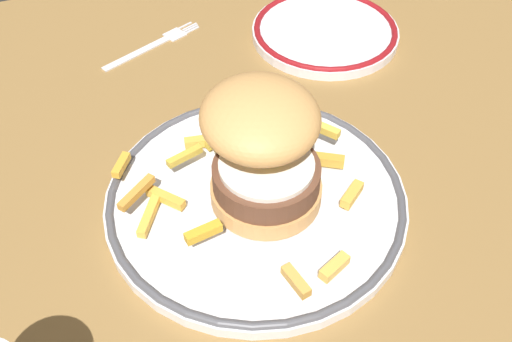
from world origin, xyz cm
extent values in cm
cube|color=olive|center=(0.00, 0.00, -2.00)|extent=(123.51, 85.45, 4.00)
cylinder|color=silver|center=(-2.97, -4.89, 0.60)|extent=(28.74, 28.74, 1.20)
torus|color=#4C4C51|center=(-2.97, -4.89, 1.20)|extent=(28.34, 28.34, 0.80)
cylinder|color=tan|center=(-2.29, -5.73, 2.50)|extent=(10.35, 10.35, 1.80)
cylinder|color=brown|center=(-2.29, -5.73, 4.56)|extent=(9.83, 9.83, 2.31)
cylinder|color=white|center=(-2.29, -5.73, 5.96)|extent=(8.61, 8.61, 0.50)
ellipsoid|color=yellow|center=(-1.85, -5.32, 6.63)|extent=(2.60, 2.60, 1.40)
ellipsoid|color=tan|center=(-2.21, -3.97, 10.05)|extent=(10.84, 11.24, 5.60)
cube|color=gold|center=(4.57, -3.55, 2.10)|extent=(4.24, 3.11, 1.00)
cube|color=gold|center=(-0.29, -15.42, 2.09)|extent=(3.15, 2.11, 0.99)
cube|color=gold|center=(-4.10, -16.51, 3.80)|extent=(1.46, 3.17, 0.88)
cube|color=gold|center=(5.16, -8.73, 2.09)|extent=(3.09, 2.66, 0.98)
cube|color=gold|center=(-5.96, 3.31, 2.06)|extent=(3.13, 1.44, 0.92)
cube|color=gold|center=(-13.09, -4.20, 2.00)|extent=(3.22, 4.48, 0.81)
cube|color=gold|center=(5.76, -1.00, 3.67)|extent=(2.75, 3.39, 0.83)
cube|color=gold|center=(-8.23, 0.56, 3.36)|extent=(3.80, 1.74, 0.70)
cube|color=gold|center=(-14.13, 2.18, 2.78)|extent=(2.31, 2.84, 0.78)
cube|color=gold|center=(-13.63, -2.45, 3.46)|extent=(4.01, 3.27, 0.75)
cube|color=gold|center=(-11.17, -2.75, 2.03)|extent=(3.21, 3.63, 0.85)
cube|color=gold|center=(-3.23, 3.14, 2.04)|extent=(4.73, 2.21, 0.88)
cube|color=gold|center=(-9.43, -9.22, 3.79)|extent=(3.38, 1.35, 0.88)
cylinder|color=white|center=(15.71, 18.48, 0.60)|extent=(18.85, 18.85, 1.20)
torus|color=maroon|center=(15.71, 18.48, 1.20)|extent=(18.45, 18.45, 0.80)
cube|color=silver|center=(-7.88, 23.56, 0.18)|extent=(9.62, 4.76, 0.36)
cube|color=silver|center=(-2.34, 25.86, 0.18)|extent=(3.06, 2.95, 0.32)
cube|color=silver|center=(-0.60, 27.40, 0.18)|extent=(2.32, 1.16, 0.28)
cube|color=silver|center=(-0.41, 26.94, 0.18)|extent=(2.32, 1.16, 0.28)
cube|color=silver|center=(-0.21, 26.48, 0.18)|extent=(2.32, 1.16, 0.28)
cube|color=silver|center=(-0.02, 26.02, 0.18)|extent=(2.32, 1.16, 0.28)
camera|label=1|loc=(-16.48, -39.57, 43.58)|focal=41.61mm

